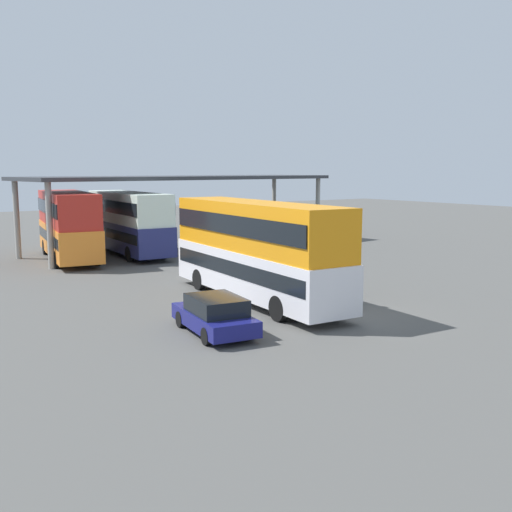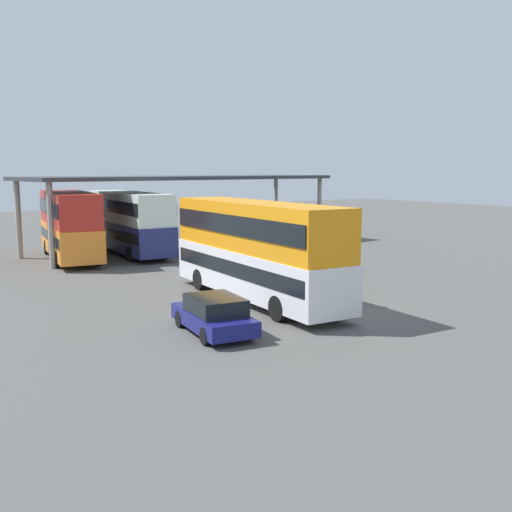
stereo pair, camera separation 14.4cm
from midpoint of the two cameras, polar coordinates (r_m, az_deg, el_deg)
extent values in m
plane|color=#4F4E4C|center=(23.98, 8.39, -5.64)|extent=(140.00, 140.00, 0.00)
cube|color=white|center=(26.04, -0.16, -1.50)|extent=(3.12, 11.49, 1.92)
cube|color=orange|center=(25.77, -0.16, 2.90)|extent=(3.03, 11.26, 2.08)
cube|color=black|center=(26.00, -0.16, -1.00)|extent=(3.13, 11.04, 0.65)
cube|color=black|center=(25.76, -0.16, 3.13)|extent=(3.13, 11.04, 0.83)
cube|color=black|center=(30.92, -5.47, 0.56)|extent=(2.07, 0.23, 1.15)
cube|color=orange|center=(30.81, -5.49, 2.26)|extent=(1.70, 0.18, 0.36)
cylinder|color=black|center=(28.75, -5.62, -2.25)|extent=(0.34, 1.02, 1.00)
cylinder|color=black|center=(29.73, -1.79, -1.87)|extent=(0.34, 1.02, 1.00)
cylinder|color=black|center=(22.70, 1.99, -5.06)|extent=(0.34, 1.02, 1.00)
cylinder|color=black|center=(23.92, 6.43, -4.41)|extent=(0.34, 1.02, 1.00)
cube|color=navy|center=(21.16, -4.24, -6.08)|extent=(2.28, 4.27, 0.55)
cube|color=black|center=(20.84, -4.04, -4.70)|extent=(1.90, 2.43, 0.58)
cylinder|color=black|center=(22.07, -7.43, -6.04)|extent=(0.28, 0.62, 0.60)
cylinder|color=black|center=(22.64, -3.59, -5.63)|extent=(0.28, 0.62, 0.60)
cylinder|color=black|center=(19.78, -4.98, -7.69)|extent=(0.28, 0.62, 0.60)
cylinder|color=black|center=(20.41, -0.76, -7.16)|extent=(0.28, 0.62, 0.60)
cube|color=orange|center=(39.91, -17.63, 1.52)|extent=(4.06, 10.54, 1.91)
cube|color=red|center=(39.74, -17.75, 4.38)|extent=(3.95, 10.33, 2.07)
cube|color=black|center=(39.88, -17.64, 1.85)|extent=(4.03, 10.14, 0.65)
cube|color=black|center=(39.73, -17.76, 4.52)|extent=(4.03, 10.14, 0.83)
cube|color=black|center=(44.90, -18.56, 2.56)|extent=(2.15, 0.42, 1.15)
cube|color=orange|center=(44.82, -18.61, 3.73)|extent=(1.77, 0.35, 0.36)
cylinder|color=black|center=(43.01, -19.69, 0.80)|extent=(0.43, 1.03, 1.00)
cylinder|color=black|center=(43.30, -16.67, 0.99)|extent=(0.43, 1.03, 1.00)
cylinder|color=black|center=(36.73, -18.65, -0.35)|extent=(0.43, 1.03, 1.00)
cylinder|color=black|center=(37.07, -15.12, -0.13)|extent=(0.43, 1.03, 1.00)
cube|color=navy|center=(41.38, -12.18, 1.91)|extent=(3.00, 10.46, 1.86)
cube|color=white|center=(41.22, -12.26, 4.60)|extent=(2.92, 10.25, 2.02)
cube|color=black|center=(41.36, -12.19, 2.22)|extent=(3.02, 10.05, 0.63)
cube|color=black|center=(41.21, -12.26, 4.74)|extent=(3.02, 10.05, 0.81)
cube|color=black|center=(46.20, -14.31, 2.84)|extent=(2.14, 0.20, 1.12)
cube|color=orange|center=(46.12, -14.35, 3.95)|extent=(1.77, 0.16, 0.36)
cylinder|color=black|center=(44.16, -14.93, 1.19)|extent=(0.33, 1.01, 1.00)
cylinder|color=black|center=(44.85, -12.14, 1.39)|extent=(0.33, 1.01, 1.00)
cylinder|color=black|center=(38.10, -12.15, 0.19)|extent=(0.33, 1.01, 1.00)
cylinder|color=black|center=(38.90, -8.99, 0.44)|extent=(0.33, 1.01, 1.00)
cube|color=#33353A|center=(44.04, -6.89, 7.48)|extent=(24.56, 9.43, 0.25)
cylinder|color=#9E9B93|center=(53.35, 1.67, 4.82)|extent=(0.36, 0.36, 5.04)
cylinder|color=#9E9B93|center=(49.60, 5.87, 4.52)|extent=(0.36, 0.36, 5.04)
cylinder|color=#9E9B93|center=(41.37, -22.09, 3.22)|extent=(0.36, 0.36, 5.04)
cylinder|color=#9E9B93|center=(36.41, -19.31, 2.75)|extent=(0.36, 0.36, 5.04)
cylinder|color=#262633|center=(25.43, 9.14, -3.88)|extent=(0.32, 0.32, 0.85)
cylinder|color=beige|center=(25.28, 9.18, -2.19)|extent=(0.38, 0.38, 0.67)
sphere|color=tan|center=(25.20, 9.20, -1.18)|extent=(0.24, 0.24, 0.24)
camera|label=1|loc=(0.07, -90.16, -0.02)|focal=41.64mm
camera|label=2|loc=(0.07, 89.84, 0.02)|focal=41.64mm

